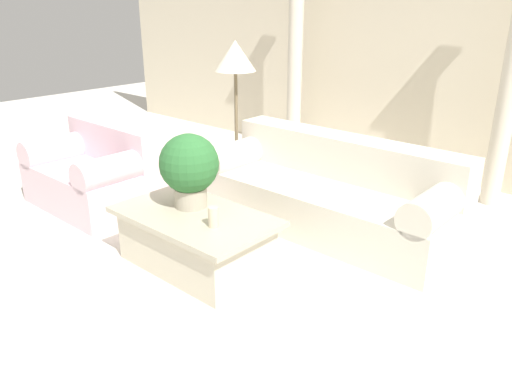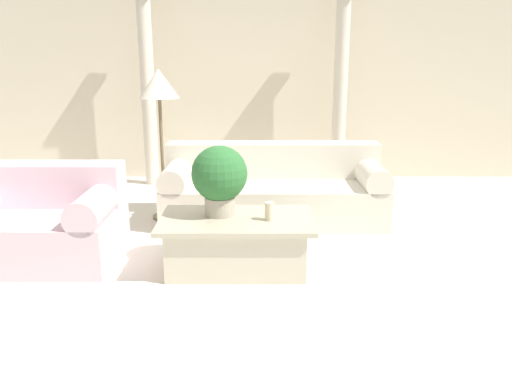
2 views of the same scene
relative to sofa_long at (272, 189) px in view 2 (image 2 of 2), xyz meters
name	(u,v)px [view 2 (image 2 of 2)]	position (x,y,z in m)	size (l,w,h in m)	color
ground_plane	(237,250)	(-0.35, -0.93, -0.33)	(16.00, 16.00, 0.00)	silver
wall_back	(243,65)	(-0.35, 1.97, 1.27)	(10.00, 0.06, 3.20)	beige
sofa_long	(272,189)	(0.00, 0.00, 0.00)	(2.32, 0.91, 0.80)	beige
loveseat	(41,220)	(-2.04, -1.09, 0.01)	(1.30, 0.91, 0.80)	silver
coffee_table	(236,242)	(-0.35, -1.32, -0.10)	(1.25, 0.74, 0.44)	beige
potted_plant	(218,177)	(-0.48, -1.23, 0.44)	(0.46, 0.46, 0.58)	#B2A893
pillar_candle	(268,211)	(-0.08, -1.37, 0.18)	(0.07, 0.07, 0.15)	beige
floor_lamp	(158,92)	(-1.18, 0.01, 1.03)	(0.41, 0.41, 1.59)	brown
column_left	(147,89)	(-1.62, 1.55, 0.96)	(0.26, 0.26, 2.52)	beige
column_right	(339,89)	(0.93, 1.55, 0.96)	(0.26, 0.26, 2.52)	beige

